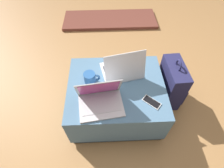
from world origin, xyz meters
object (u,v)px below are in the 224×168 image
(coffee_mug, at_px, (90,78))
(cell_phone, at_px, (152,102))
(laptop_far, at_px, (122,69))
(backpack, at_px, (172,84))
(laptop_near, at_px, (100,100))

(coffee_mug, bearing_deg, cell_phone, -25.57)
(laptop_far, distance_m, backpack, 0.54)
(cell_phone, bearing_deg, backpack, -0.65)
(laptop_far, relative_size, coffee_mug, 2.82)
(laptop_near, relative_size, coffee_mug, 2.64)
(backpack, distance_m, coffee_mug, 0.79)
(laptop_near, xyz_separation_m, coffee_mug, (-0.08, 0.22, -0.00))
(laptop_far, xyz_separation_m, coffee_mug, (-0.27, -0.07, -0.01))
(laptop_far, height_order, coffee_mug, laptop_far)
(laptop_near, relative_size, laptop_far, 0.94)
(laptop_near, xyz_separation_m, cell_phone, (0.39, -0.01, -0.05))
(laptop_near, distance_m, coffee_mug, 0.23)
(cell_phone, relative_size, backpack, 0.28)
(laptop_near, height_order, backpack, laptop_near)
(laptop_far, height_order, backpack, laptop_far)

